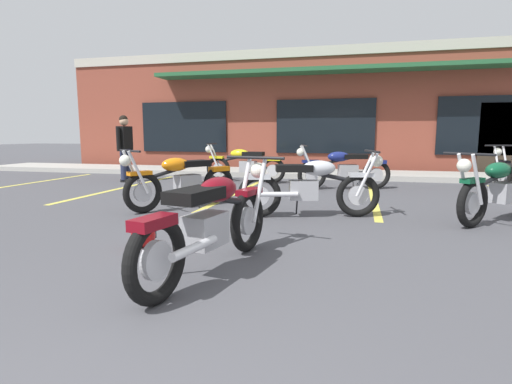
% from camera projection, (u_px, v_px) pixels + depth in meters
% --- Properties ---
extents(ground_plane, '(80.00, 80.00, 0.00)m').
position_uv_depth(ground_plane, '(256.00, 245.00, 4.37)').
color(ground_plane, '#47474C').
extents(sidewalk_kerb, '(22.00, 1.80, 0.14)m').
position_uv_depth(sidewalk_kerb, '(320.00, 174.00, 11.56)').
color(sidewalk_kerb, '#A8A59E').
rests_on(sidewalk_kerb, ground_plane).
extents(brick_storefront_building, '(18.09, 6.67, 3.91)m').
position_uv_depth(brick_storefront_building, '(331.00, 114.00, 15.34)').
color(brick_storefront_building, brown).
rests_on(brick_storefront_building, ground_plane).
extents(painted_stall_lines, '(13.74, 4.80, 0.01)m').
position_uv_depth(painted_stall_lines, '(303.00, 194.00, 8.12)').
color(painted_stall_lines, '#DBCC4C').
rests_on(painted_stall_lines, ground_plane).
extents(motorcycle_foreground_classic, '(0.77, 2.09, 0.98)m').
position_uv_depth(motorcycle_foreground_classic, '(212.00, 220.00, 3.46)').
color(motorcycle_foreground_classic, black).
rests_on(motorcycle_foreground_classic, ground_plane).
extents(motorcycle_red_sportbike, '(2.04, 0.99, 0.98)m').
position_uv_depth(motorcycle_red_sportbike, '(343.00, 168.00, 8.75)').
color(motorcycle_red_sportbike, black).
rests_on(motorcycle_red_sportbike, ground_plane).
extents(motorcycle_silver_naked, '(1.40, 1.84, 0.98)m').
position_uv_depth(motorcycle_silver_naked, '(182.00, 180.00, 6.55)').
color(motorcycle_silver_naked, black).
rests_on(motorcycle_silver_naked, ground_plane).
extents(motorcycle_blue_standard, '(1.61, 1.69, 0.98)m').
position_uv_depth(motorcycle_blue_standard, '(501.00, 188.00, 5.50)').
color(motorcycle_blue_standard, black).
rests_on(motorcycle_blue_standard, ground_plane).
extents(motorcycle_green_cafe_racer, '(2.11, 0.66, 0.98)m').
position_uv_depth(motorcycle_green_cafe_racer, '(244.00, 164.00, 10.04)').
color(motorcycle_green_cafe_racer, black).
rests_on(motorcycle_green_cafe_racer, ground_plane).
extents(motorcycle_orange_scrambler, '(2.07, 0.92, 0.98)m').
position_uv_depth(motorcycle_orange_scrambler, '(311.00, 186.00, 5.79)').
color(motorcycle_orange_scrambler, black).
rests_on(motorcycle_orange_scrambler, ground_plane).
extents(person_in_shorts_foreground, '(0.29, 0.61, 1.68)m').
position_uv_depth(person_in_shorts_foreground, '(125.00, 144.00, 10.07)').
color(person_in_shorts_foreground, black).
rests_on(person_in_shorts_foreground, ground_plane).
extents(helmet_on_pavement, '(0.26, 0.26, 0.26)m').
position_uv_depth(helmet_on_pavement, '(143.00, 235.00, 4.29)').
color(helmet_on_pavement, '#B71414').
rests_on(helmet_on_pavement, ground_plane).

